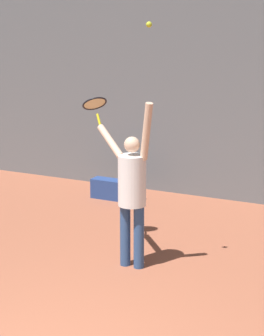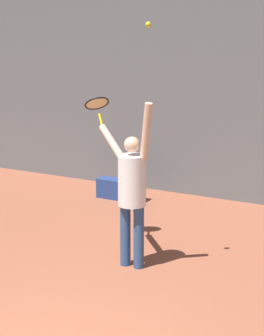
# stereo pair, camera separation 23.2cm
# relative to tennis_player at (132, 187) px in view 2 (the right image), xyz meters

# --- Properties ---
(back_wall) EXTENTS (18.00, 0.10, 5.00)m
(back_wall) POSITION_rel_tennis_player_xyz_m (0.44, 3.38, 1.47)
(back_wall) COLOR slate
(back_wall) RESTS_ON ground_plane
(tennis_player) EXTENTS (1.03, 0.63, 2.09)m
(tennis_player) POSITION_rel_tennis_player_xyz_m (0.00, 0.00, 0.00)
(tennis_player) COLOR #2D4C7F
(tennis_player) RESTS_ON ground_plane
(tennis_racket) EXTENTS (0.43, 0.44, 0.40)m
(tennis_racket) POSITION_rel_tennis_player_xyz_m (-0.80, 0.53, 0.90)
(tennis_racket) COLOR yellow
(tennis_ball) EXTENTS (0.07, 0.07, 0.07)m
(tennis_ball) POSITION_rel_tennis_player_xyz_m (0.27, -0.10, 1.93)
(tennis_ball) COLOR #CCDB2D
(equipment_bag) EXTENTS (0.84, 0.25, 0.34)m
(equipment_bag) POSITION_rel_tennis_player_xyz_m (-1.56, 2.50, -0.86)
(equipment_bag) COLOR navy
(equipment_bag) RESTS_ON ground_plane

